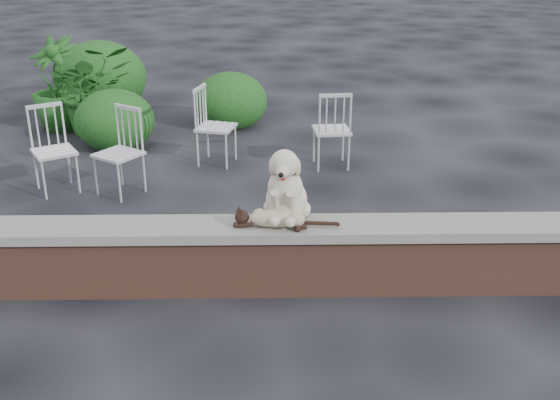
{
  "coord_description": "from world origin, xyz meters",
  "views": [
    {
      "loc": [
        -0.21,
        -4.74,
        2.81
      ],
      "look_at": [
        -0.13,
        0.2,
        0.7
      ],
      "focal_mm": 42.98,
      "sensor_mm": 36.0,
      "label": 1
    }
  ],
  "objects_px": {
    "chair_e": "(216,126)",
    "potted_plant_b": "(57,84)",
    "chair_c": "(332,129)",
    "potted_plant_a": "(92,89)",
    "dog": "(287,182)",
    "cat": "(277,217)",
    "chair_a": "(54,150)",
    "chair_b": "(118,153)"
  },
  "relations": [
    {
      "from": "cat",
      "to": "potted_plant_a",
      "type": "relative_size",
      "value": 0.78
    },
    {
      "from": "chair_c",
      "to": "chair_e",
      "type": "distance_m",
      "value": 1.39
    },
    {
      "from": "potted_plant_a",
      "to": "chair_c",
      "type": "bearing_deg",
      "value": -24.19
    },
    {
      "from": "chair_c",
      "to": "chair_a",
      "type": "bearing_deg",
      "value": 8.54
    },
    {
      "from": "chair_a",
      "to": "potted_plant_a",
      "type": "distance_m",
      "value": 2.16
    },
    {
      "from": "chair_c",
      "to": "potted_plant_b",
      "type": "height_order",
      "value": "potted_plant_b"
    },
    {
      "from": "cat",
      "to": "potted_plant_b",
      "type": "relative_size",
      "value": 0.74
    },
    {
      "from": "chair_e",
      "to": "chair_b",
      "type": "bearing_deg",
      "value": 149.59
    },
    {
      "from": "chair_c",
      "to": "potted_plant_a",
      "type": "distance_m",
      "value": 3.46
    },
    {
      "from": "dog",
      "to": "potted_plant_b",
      "type": "height_order",
      "value": "potted_plant_b"
    },
    {
      "from": "chair_a",
      "to": "chair_e",
      "type": "relative_size",
      "value": 1.0
    },
    {
      "from": "cat",
      "to": "potted_plant_a",
      "type": "distance_m",
      "value": 4.99
    },
    {
      "from": "chair_c",
      "to": "potted_plant_b",
      "type": "distance_m",
      "value": 4.01
    },
    {
      "from": "chair_b",
      "to": "potted_plant_a",
      "type": "distance_m",
      "value": 2.39
    },
    {
      "from": "chair_e",
      "to": "potted_plant_a",
      "type": "distance_m",
      "value": 2.19
    },
    {
      "from": "chair_b",
      "to": "potted_plant_a",
      "type": "xyz_separation_m",
      "value": [
        -0.8,
        2.24,
        0.14
      ]
    },
    {
      "from": "dog",
      "to": "cat",
      "type": "relative_size",
      "value": 0.65
    },
    {
      "from": "chair_e",
      "to": "potted_plant_b",
      "type": "distance_m",
      "value": 2.73
    },
    {
      "from": "chair_a",
      "to": "potted_plant_a",
      "type": "bearing_deg",
      "value": 62.16
    },
    {
      "from": "potted_plant_b",
      "to": "chair_e",
      "type": "bearing_deg",
      "value": -32.2
    },
    {
      "from": "chair_a",
      "to": "potted_plant_b",
      "type": "xyz_separation_m",
      "value": [
        -0.62,
        2.32,
        0.18
      ]
    },
    {
      "from": "chair_c",
      "to": "potted_plant_a",
      "type": "height_order",
      "value": "potted_plant_a"
    },
    {
      "from": "dog",
      "to": "chair_b",
      "type": "height_order",
      "value": "dog"
    },
    {
      "from": "cat",
      "to": "chair_b",
      "type": "height_order",
      "value": "chair_b"
    },
    {
      "from": "chair_e",
      "to": "potted_plant_b",
      "type": "height_order",
      "value": "potted_plant_b"
    },
    {
      "from": "chair_c",
      "to": "chair_a",
      "type": "distance_m",
      "value": 3.15
    },
    {
      "from": "chair_b",
      "to": "chair_c",
      "type": "bearing_deg",
      "value": 55.03
    },
    {
      "from": "chair_e",
      "to": "potted_plant_b",
      "type": "relative_size",
      "value": 0.73
    },
    {
      "from": "chair_c",
      "to": "chair_e",
      "type": "relative_size",
      "value": 1.0
    },
    {
      "from": "chair_e",
      "to": "chair_a",
      "type": "bearing_deg",
      "value": 132.23
    },
    {
      "from": "cat",
      "to": "chair_a",
      "type": "relative_size",
      "value": 1.02
    },
    {
      "from": "dog",
      "to": "chair_a",
      "type": "bearing_deg",
      "value": 149.81
    },
    {
      "from": "cat",
      "to": "chair_a",
      "type": "height_order",
      "value": "chair_a"
    },
    {
      "from": "cat",
      "to": "potted_plant_b",
      "type": "bearing_deg",
      "value": 133.09
    },
    {
      "from": "chair_c",
      "to": "chair_a",
      "type": "xyz_separation_m",
      "value": [
        -3.07,
        -0.73,
        0.0
      ]
    },
    {
      "from": "chair_b",
      "to": "potted_plant_a",
      "type": "height_order",
      "value": "potted_plant_a"
    },
    {
      "from": "cat",
      "to": "potted_plant_a",
      "type": "height_order",
      "value": "potted_plant_a"
    },
    {
      "from": "chair_b",
      "to": "potted_plant_b",
      "type": "relative_size",
      "value": 0.73
    },
    {
      "from": "chair_a",
      "to": "chair_e",
      "type": "distance_m",
      "value": 1.9
    },
    {
      "from": "dog",
      "to": "chair_a",
      "type": "distance_m",
      "value": 3.22
    },
    {
      "from": "dog",
      "to": "chair_a",
      "type": "height_order",
      "value": "dog"
    },
    {
      "from": "chair_c",
      "to": "potted_plant_a",
      "type": "relative_size",
      "value": 0.77
    }
  ]
}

